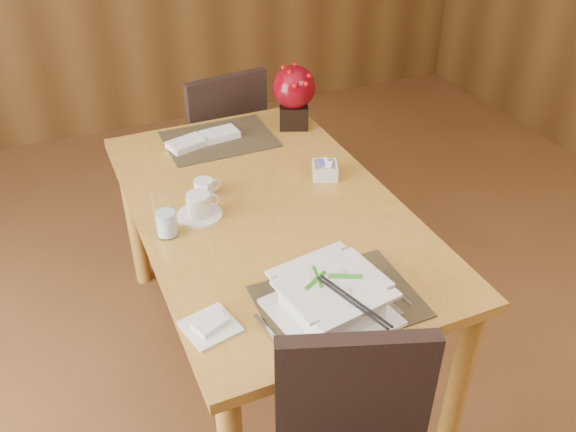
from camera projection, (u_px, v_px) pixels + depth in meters
name	position (u px, v px, depth m)	size (l,w,h in m)	color
dining_table	(268.00, 228.00, 2.22)	(0.90, 1.50, 0.75)	#B48232
placemat_near	(339.00, 301.00, 1.75)	(0.45, 0.33, 0.01)	black
placemat_far	(219.00, 139.00, 2.58)	(0.45, 0.33, 0.01)	black
soup_setting	(331.00, 299.00, 1.67)	(0.34, 0.34, 0.12)	silver
coffee_cup	(199.00, 207.00, 2.09)	(0.16, 0.16, 0.09)	silver
water_glass	(165.00, 214.00, 1.98)	(0.07, 0.07, 0.17)	silver
creamer_jug	(204.00, 188.00, 2.20)	(0.09, 0.09, 0.07)	silver
sugar_caddy	(325.00, 170.00, 2.32)	(0.09, 0.09, 0.06)	silver
berry_decor	(294.00, 93.00, 2.61)	(0.19, 0.19, 0.27)	black
napkins_far	(206.00, 138.00, 2.56)	(0.31, 0.11, 0.03)	white
bread_plate	(210.00, 327.00, 1.67)	(0.14, 0.14, 0.01)	silver
far_chair	(220.00, 144.00, 3.07)	(0.47, 0.48, 0.90)	black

